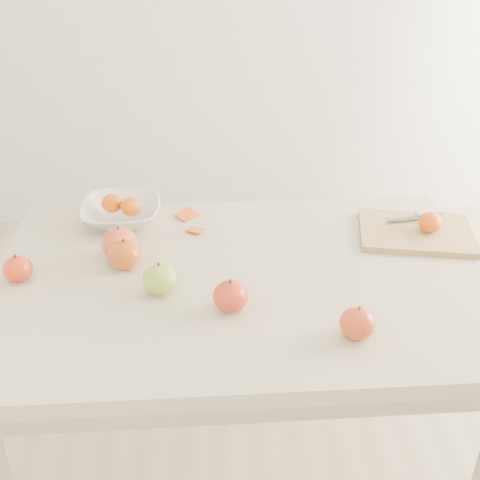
{
  "coord_description": "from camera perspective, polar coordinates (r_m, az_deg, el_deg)",
  "views": [
    {
      "loc": [
        -0.09,
        -1.22,
        1.56
      ],
      "look_at": [
        0.0,
        0.05,
        0.82
      ],
      "focal_mm": 45.0,
      "sensor_mm": 36.0,
      "label": 1
    }
  ],
  "objects": [
    {
      "name": "ground",
      "position": [
        1.98,
        0.11,
        -21.82
      ],
      "size": [
        3.5,
        3.5,
        0.0
      ],
      "primitive_type": "plane",
      "color": "#C6B293",
      "rests_on": "ground"
    },
    {
      "name": "table",
      "position": [
        1.52,
        0.13,
        -6.47
      ],
      "size": [
        1.2,
        0.8,
        0.75
      ],
      "color": "beige",
      "rests_on": "ground"
    },
    {
      "name": "cutting_board",
      "position": [
        1.69,
        16.35,
        0.68
      ],
      "size": [
        0.34,
        0.27,
        0.02
      ],
      "primitive_type": "cube",
      "rotation": [
        0.0,
        0.0,
        -0.2
      ],
      "color": "tan",
      "rests_on": "table"
    },
    {
      "name": "board_tangerine",
      "position": [
        1.68,
        17.6,
        1.63
      ],
      "size": [
        0.06,
        0.06,
        0.05
      ],
      "primitive_type": "ellipsoid",
      "color": "orange",
      "rests_on": "cutting_board"
    },
    {
      "name": "fruit_bowl",
      "position": [
        1.72,
        -11.18,
        2.57
      ],
      "size": [
        0.22,
        0.22,
        0.05
      ],
      "primitive_type": "imported",
      "color": "white",
      "rests_on": "table"
    },
    {
      "name": "bowl_tangerine_near",
      "position": [
        1.72,
        -12.06,
        3.44
      ],
      "size": [
        0.06,
        0.06,
        0.05
      ],
      "primitive_type": "ellipsoid",
      "color": "#D75807",
      "rests_on": "fruit_bowl"
    },
    {
      "name": "bowl_tangerine_far",
      "position": [
        1.69,
        -10.31,
        3.13
      ],
      "size": [
        0.06,
        0.06,
        0.05
      ],
      "primitive_type": "ellipsoid",
      "color": "#D46107",
      "rests_on": "fruit_bowl"
    },
    {
      "name": "orange_peel_a",
      "position": [
        1.73,
        -5.02,
        2.28
      ],
      "size": [
        0.07,
        0.07,
        0.01
      ],
      "primitive_type": "cube",
      "rotation": [
        0.21,
        0.0,
        0.81
      ],
      "color": "#D0470E",
      "rests_on": "table"
    },
    {
      "name": "orange_peel_b",
      "position": [
        1.65,
        -4.26,
        0.87
      ],
      "size": [
        0.06,
        0.05,
        0.01
      ],
      "primitive_type": "cube",
      "rotation": [
        -0.14,
        0.0,
        -0.49
      ],
      "color": "#CF540E",
      "rests_on": "table"
    },
    {
      "name": "paring_knife",
      "position": [
        1.76,
        17.15,
        2.31
      ],
      "size": [
        0.17,
        0.05,
        0.01
      ],
      "color": "silver",
      "rests_on": "cutting_board"
    },
    {
      "name": "apple_green",
      "position": [
        1.39,
        -7.63,
        -3.69
      ],
      "size": [
        0.08,
        0.08,
        0.07
      ],
      "primitive_type": "ellipsoid",
      "color": "#6B9B22",
      "rests_on": "table"
    },
    {
      "name": "apple_red_e",
      "position": [
        1.28,
        11.07,
        -7.74
      ],
      "size": [
        0.08,
        0.08,
        0.07
      ],
      "primitive_type": "ellipsoid",
      "color": "#990508",
      "rests_on": "table"
    },
    {
      "name": "apple_red_b",
      "position": [
        1.5,
        -10.87,
        -1.38
      ],
      "size": [
        0.08,
        0.08,
        0.07
      ],
      "primitive_type": "ellipsoid",
      "color": "maroon",
      "rests_on": "table"
    },
    {
      "name": "apple_red_d",
      "position": [
        1.52,
        -20.34,
        -2.56
      ],
      "size": [
        0.07,
        0.07,
        0.06
      ],
      "primitive_type": "ellipsoid",
      "color": "#A00602",
      "rests_on": "table"
    },
    {
      "name": "apple_red_c",
      "position": [
        1.33,
        -0.9,
        -5.34
      ],
      "size": [
        0.08,
        0.08,
        0.07
      ],
      "primitive_type": "ellipsoid",
      "color": "#A11416",
      "rests_on": "table"
    },
    {
      "name": "apple_red_a",
      "position": [
        1.54,
        -11.37,
        -0.31
      ],
      "size": [
        0.09,
        0.09,
        0.08
      ],
      "primitive_type": "ellipsoid",
      "color": "maroon",
      "rests_on": "table"
    }
  ]
}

